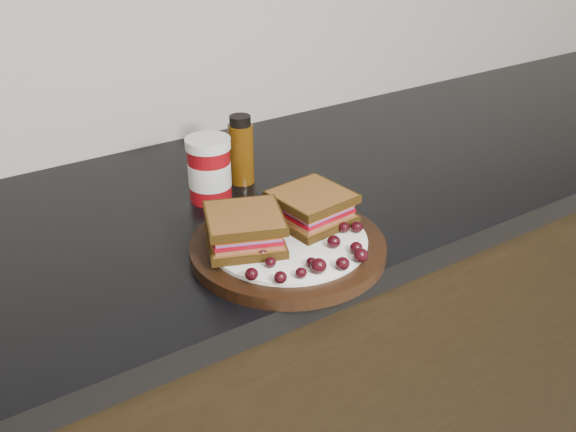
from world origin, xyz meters
The scene contains 31 objects.
base_cabinets centered at (0.00, 1.70, 0.43)m, with size 3.96×0.58×0.86m, color black.
countertop centered at (0.00, 1.70, 0.88)m, with size 3.98×0.60×0.04m, color black.
plate centered at (-0.07, 1.51, 0.91)m, with size 0.28×0.28×0.02m, color black.
sandwich_left centered at (-0.13, 1.53, 0.95)m, with size 0.10×0.10×0.05m, color brown, non-canonical shape.
sandwich_right centered at (-0.02, 1.53, 0.95)m, with size 0.10×0.10×0.05m, color brown, non-canonical shape.
grape_0 centered at (-0.17, 1.45, 0.93)m, with size 0.02×0.02×0.02m, color black.
grape_1 centered at (-0.13, 1.46, 0.93)m, with size 0.02×0.02×0.01m, color black.
grape_2 centered at (-0.14, 1.42, 0.93)m, with size 0.02×0.02×0.02m, color black.
grape_3 centered at (-0.11, 1.42, 0.93)m, with size 0.02×0.02×0.01m, color black.
grape_4 centered at (-0.09, 1.41, 0.93)m, with size 0.02×0.02×0.02m, color black.
grape_5 centered at (-0.09, 1.43, 0.93)m, with size 0.01×0.01×0.01m, color black.
grape_6 centered at (-0.06, 1.40, 0.93)m, with size 0.02×0.02×0.02m, color black.
grape_7 centered at (-0.03, 1.41, 0.93)m, with size 0.02×0.02×0.02m, color black.
grape_8 centered at (-0.02, 1.43, 0.93)m, with size 0.02×0.02×0.02m, color black.
grape_9 centered at (-0.03, 1.45, 0.93)m, with size 0.02×0.02×0.02m, color black.
grape_10 centered at (0.02, 1.47, 0.93)m, with size 0.02×0.02×0.02m, color black.
grape_11 centered at (0.00, 1.48, 0.93)m, with size 0.02×0.02×0.02m, color black.
grape_12 centered at (0.01, 1.50, 0.93)m, with size 0.02×0.02×0.02m, color black.
grape_13 centered at (0.02, 1.54, 0.93)m, with size 0.02×0.02×0.02m, color black.
grape_14 centered at (-0.01, 1.54, 0.93)m, with size 0.01×0.01×0.01m, color black.
grape_15 centered at (-0.02, 1.54, 0.93)m, with size 0.02×0.02×0.02m, color black.
grape_16 centered at (-0.13, 1.56, 0.93)m, with size 0.02×0.02×0.02m, color black.
grape_17 centered at (-0.12, 1.55, 0.93)m, with size 0.02×0.02×0.02m, color black.
grape_18 centered at (-0.15, 1.53, 0.93)m, with size 0.02×0.02×0.02m, color black.
grape_19 centered at (-0.16, 1.52, 0.93)m, with size 0.02×0.02×0.02m, color black.
grape_20 centered at (-0.13, 1.48, 0.93)m, with size 0.02×0.02×0.02m, color black.
grape_21 centered at (-0.12, 1.53, 0.93)m, with size 0.02×0.02×0.02m, color black.
grape_22 centered at (-0.14, 1.53, 0.93)m, with size 0.02×0.02×0.01m, color black.
grape_23 centered at (-0.16, 1.53, 0.93)m, with size 0.02×0.02×0.02m, color black.
condiment_jar centered at (-0.09, 1.72, 0.95)m, with size 0.07×0.07×0.11m, color maroon.
oil_bottle centered at (-0.01, 1.75, 0.96)m, with size 0.04×0.04×0.12m, color #522F08.
Camera 1 is at (-0.50, 0.85, 1.38)m, focal length 40.00 mm.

